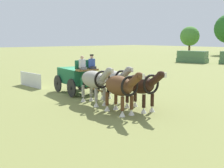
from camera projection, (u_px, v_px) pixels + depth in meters
The scene contains 9 objects.
ground_plane at pixel (76, 93), 20.63m from camera, with size 220.00×220.00×0.00m, color olive.
show_wagon at pixel (77, 76), 20.31m from camera, with size 5.76×2.20×2.73m.
draft_horse_rear_near at pixel (114, 79), 17.68m from camera, with size 3.13×1.13×2.21m.
draft_horse_rear_off at pixel (95, 80), 16.98m from camera, with size 3.23×1.22×2.24m.
draft_horse_lead_near at pixel (141, 85), 15.53m from camera, with size 3.09×1.22×2.20m.
draft_horse_lead_off at pixel (121, 87), 14.83m from camera, with size 3.04×1.21×2.22m.
parked_vehicle_a at pixel (192, 57), 46.49m from camera, with size 4.94×2.82×1.82m.
tree_a at pixel (190, 36), 73.23m from camera, with size 4.70×4.70×6.63m.
sponsor_banner at pixel (30, 80), 23.26m from camera, with size 3.20×0.06×1.10m, color silver.
Camera 1 is at (17.29, -10.92, 3.73)m, focal length 48.03 mm.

